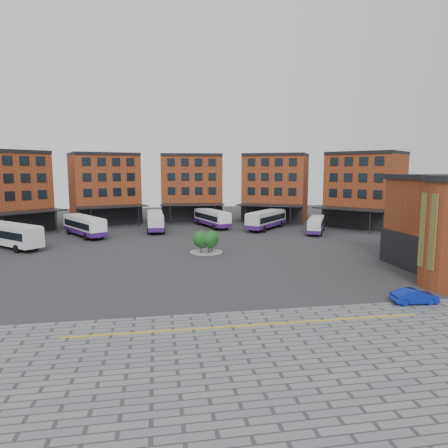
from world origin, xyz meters
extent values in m
plane|color=#28282B|center=(0.00, 0.00, 0.00)|extent=(160.00, 160.00, 0.00)
cube|color=slate|center=(2.00, -22.00, 0.01)|extent=(50.00, 22.00, 0.02)
cube|color=gold|center=(2.00, -14.00, 0.03)|extent=(26.00, 0.15, 0.02)
cube|color=brown|center=(-31.45, 36.93, 7.00)|extent=(16.35, 16.13, 14.00)
cube|color=black|center=(-28.20, 33.32, 2.00)|extent=(10.00, 9.07, 4.00)
cube|color=black|center=(-31.45, 36.93, 14.30)|extent=(16.55, 16.35, 0.60)
cube|color=black|center=(-28.07, 33.17, 9.20)|extent=(8.60, 7.77, 8.00)
cube|color=black|center=(-26.63, 31.58, 4.00)|extent=(12.61, 11.97, 0.25)
cylinder|color=black|center=(-28.81, 27.19, 2.00)|extent=(0.20, 0.20, 4.00)
cylinder|color=black|center=(-22.05, 33.28, 2.00)|extent=(0.20, 0.20, 4.00)
cube|color=brown|center=(-15.30, 46.44, 7.00)|extent=(15.55, 13.69, 14.00)
cube|color=black|center=(-13.72, 41.85, 2.00)|extent=(12.45, 4.71, 4.00)
cube|color=black|center=(-15.30, 46.44, 14.30)|extent=(15.65, 13.97, 0.60)
cube|color=black|center=(-13.66, 41.66, 9.20)|extent=(10.87, 3.87, 8.00)
cube|color=black|center=(-12.96, 39.63, 4.00)|extent=(13.72, 8.39, 0.25)
cylinder|color=black|center=(-16.67, 36.45, 2.00)|extent=(0.20, 0.20, 4.00)
cylinder|color=black|center=(-8.07, 39.41, 2.00)|extent=(0.20, 0.20, 4.00)
cube|color=brown|center=(3.28, 48.89, 7.00)|extent=(13.67, 10.88, 14.00)
cube|color=black|center=(2.94, 44.05, 2.00)|extent=(13.00, 1.41, 4.00)
cube|color=black|center=(3.28, 48.89, 14.30)|extent=(13.69, 11.18, 0.60)
cube|color=black|center=(2.93, 43.85, 9.20)|extent=(11.42, 0.95, 8.00)
cube|color=black|center=(2.78, 41.70, 4.00)|extent=(13.28, 5.30, 0.25)
cylinder|color=black|center=(-1.89, 40.22, 2.00)|extent=(0.20, 0.20, 4.00)
cylinder|color=black|center=(7.19, 39.59, 2.00)|extent=(0.20, 0.20, 4.00)
cube|color=brown|center=(21.34, 43.88, 7.00)|extent=(16.12, 14.81, 14.00)
cube|color=black|center=(19.14, 39.56, 2.00)|extent=(11.81, 6.35, 4.00)
cube|color=black|center=(21.34, 43.88, 14.30)|extent=(16.26, 15.08, 0.60)
cube|color=black|center=(19.04, 39.38, 9.20)|extent=(10.26, 5.33, 8.00)
cube|color=black|center=(18.07, 37.46, 4.00)|extent=(13.58, 9.82, 0.25)
cylinder|color=black|center=(13.20, 37.92, 2.00)|extent=(0.20, 0.20, 4.00)
cylinder|color=black|center=(21.31, 33.79, 2.00)|extent=(0.20, 0.20, 4.00)
cube|color=brown|center=(36.00, 32.21, 7.00)|extent=(16.02, 16.39, 14.00)
cube|color=black|center=(32.29, 29.09, 2.00)|extent=(8.74, 10.28, 4.00)
cube|color=black|center=(36.00, 32.21, 14.30)|extent=(16.25, 16.58, 0.60)
cube|color=black|center=(32.14, 28.96, 9.20)|extent=(7.47, 8.86, 8.00)
cube|color=black|center=(30.49, 27.58, 4.00)|extent=(11.73, 12.79, 0.25)
cylinder|color=black|center=(26.19, 29.91, 2.00)|extent=(0.20, 0.20, 4.00)
cylinder|color=black|center=(32.03, 22.94, 2.00)|extent=(0.20, 0.20, 4.00)
cube|color=black|center=(22.90, -2.00, 2.00)|extent=(0.40, 12.00, 4.00)
cube|color=red|center=(20.10, -8.00, 5.50)|extent=(0.12, 2.20, 7.00)
cylinder|color=gray|center=(2.00, 12.00, 0.06)|extent=(4.40, 4.40, 0.12)
cylinder|color=#332114|center=(1.20, 11.40, 0.71)|extent=(0.14, 0.14, 1.41)
sphere|color=#18491C|center=(1.20, 11.40, 1.98)|extent=(2.22, 2.22, 2.22)
sphere|color=#18491C|center=(1.40, 11.25, 1.55)|extent=(1.55, 1.55, 1.55)
cylinder|color=#332114|center=(2.80, 12.60, 0.67)|extent=(0.14, 0.14, 1.34)
sphere|color=#18491C|center=(2.80, 12.60, 1.88)|extent=(1.99, 1.99, 1.99)
sphere|color=#18491C|center=(3.00, 12.45, 1.48)|extent=(1.39, 1.39, 1.39)
cylinder|color=#332114|center=(2.20, 11.00, 0.69)|extent=(0.14, 0.14, 1.38)
sphere|color=#18491C|center=(2.20, 11.00, 1.93)|extent=(1.83, 1.83, 1.83)
sphere|color=#18491C|center=(2.40, 10.85, 1.52)|extent=(1.28, 1.28, 1.28)
cube|color=silver|center=(-25.15, 19.66, 2.00)|extent=(10.89, 10.65, 2.76)
cube|color=black|center=(-25.15, 19.66, 2.20)|extent=(10.22, 10.00, 1.07)
cube|color=silver|center=(-25.15, 19.66, 3.44)|extent=(10.46, 10.22, 0.14)
cylinder|color=black|center=(-27.03, 23.44, 0.56)|extent=(1.05, 1.03, 1.13)
cylinder|color=black|center=(-23.27, 15.89, 0.56)|extent=(1.05, 1.03, 1.13)
cylinder|color=black|center=(-21.31, 17.92, 0.56)|extent=(1.05, 1.03, 1.13)
cube|color=white|center=(-16.56, 28.47, 1.94)|extent=(8.51, 11.76, 2.68)
cube|color=black|center=(-16.56, 28.47, 2.14)|extent=(8.07, 10.96, 1.04)
cube|color=silver|center=(-16.56, 28.47, 3.34)|extent=(8.17, 11.29, 0.13)
cube|color=black|center=(-19.59, 33.57, 2.19)|extent=(2.06, 1.29, 1.21)
cube|color=#381664|center=(-16.56, 28.47, 0.99)|extent=(8.56, 11.82, 0.77)
cylinder|color=black|center=(-19.71, 31.09, 0.55)|extent=(0.84, 1.11, 1.10)
cylinder|color=black|center=(-17.35, 32.49, 0.55)|extent=(0.84, 1.11, 1.10)
cylinder|color=black|center=(-15.77, 24.46, 0.55)|extent=(0.84, 1.11, 1.10)
cylinder|color=black|center=(-13.42, 25.85, 0.55)|extent=(0.84, 1.11, 1.10)
cube|color=silver|center=(-4.83, 33.09, 1.93)|extent=(2.97, 12.02, 2.67)
cube|color=black|center=(-4.83, 33.09, 2.12)|extent=(3.01, 11.07, 1.03)
cube|color=silver|center=(-4.83, 33.09, 3.32)|extent=(2.86, 11.54, 0.13)
cube|color=black|center=(-4.95, 38.97, 2.18)|extent=(2.31, 0.17, 1.20)
cube|color=#381664|center=(-4.83, 33.09, 0.98)|extent=(3.02, 12.06, 0.76)
cylinder|color=black|center=(-6.27, 36.89, 0.54)|extent=(0.35, 1.09, 1.09)
cylinder|color=black|center=(-3.55, 36.95, 0.54)|extent=(0.35, 1.09, 1.09)
cylinder|color=black|center=(-6.11, 29.23, 0.54)|extent=(0.35, 1.09, 1.09)
cylinder|color=black|center=(-3.39, 29.29, 0.54)|extent=(0.35, 1.09, 1.09)
cube|color=white|center=(6.06, 35.96, 1.91)|extent=(5.91, 12.12, 2.64)
cube|color=black|center=(6.06, 35.96, 2.10)|extent=(5.70, 11.23, 1.02)
cube|color=silver|center=(6.06, 35.96, 3.28)|extent=(5.67, 11.64, 0.13)
cube|color=black|center=(4.42, 41.55, 2.15)|extent=(2.23, 0.76, 1.18)
cube|color=#381664|center=(6.06, 35.96, 0.97)|extent=(5.96, 12.17, 0.75)
cylinder|color=black|center=(3.70, 39.22, 0.54)|extent=(0.61, 1.12, 1.08)
cylinder|color=black|center=(6.29, 39.98, 0.54)|extent=(0.61, 1.12, 1.08)
cylinder|color=black|center=(5.83, 31.95, 0.54)|extent=(0.61, 1.12, 1.08)
cylinder|color=black|center=(8.41, 32.71, 0.54)|extent=(0.61, 1.12, 1.08)
cube|color=silver|center=(15.81, 31.40, 1.98)|extent=(10.08, 11.19, 2.74)
cube|color=black|center=(15.81, 31.40, 2.18)|extent=(9.49, 10.48, 1.06)
cube|color=silver|center=(15.81, 31.40, 3.41)|extent=(9.68, 10.74, 0.13)
cube|color=black|center=(19.72, 36.02, 2.24)|extent=(1.89, 1.63, 1.23)
cube|color=#381664|center=(15.81, 31.40, 1.01)|extent=(10.14, 11.25, 0.78)
cylinder|color=black|center=(17.29, 35.31, 0.56)|extent=(0.98, 1.07, 1.12)
cylinder|color=black|center=(19.42, 33.50, 0.56)|extent=(0.98, 1.07, 1.12)
cylinder|color=black|center=(12.20, 29.31, 0.56)|extent=(0.98, 1.07, 1.12)
cylinder|color=black|center=(14.33, 27.50, 0.56)|extent=(0.98, 1.07, 1.12)
cube|color=silver|center=(23.18, 25.40, 1.58)|extent=(6.38, 9.78, 2.19)
cube|color=black|center=(23.18, 25.40, 1.74)|extent=(6.09, 9.10, 0.85)
cube|color=silver|center=(23.18, 25.40, 2.72)|extent=(6.13, 9.38, 0.11)
cube|color=black|center=(25.33, 29.70, 1.78)|extent=(1.75, 0.95, 0.98)
cube|color=#381664|center=(23.18, 25.40, 0.80)|extent=(6.44, 9.83, 0.62)
cylinder|color=black|center=(23.58, 28.71, 0.45)|extent=(0.64, 0.92, 0.89)
cylinder|color=black|center=(25.58, 27.71, 0.45)|extent=(0.64, 0.92, 0.89)
cylinder|color=black|center=(20.78, 23.09, 0.45)|extent=(0.64, 0.92, 0.89)
cylinder|color=black|center=(22.77, 22.09, 0.45)|extent=(0.64, 0.92, 0.89)
imported|color=#0B2092|center=(16.57, -11.62, 0.62)|extent=(3.86, 1.55, 1.25)
camera|label=1|loc=(-4.47, -40.68, 11.09)|focal=32.00mm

